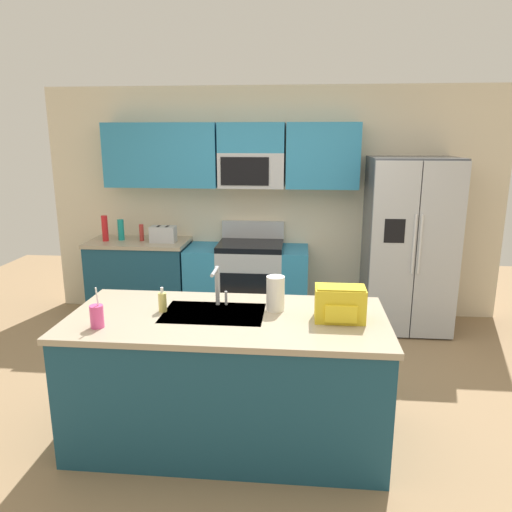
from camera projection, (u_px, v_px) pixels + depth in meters
name	position (u px, v px, depth m)	size (l,w,h in m)	color
ground_plane	(254.00, 402.00, 3.88)	(9.00, 9.00, 0.00)	#997A56
kitchen_wall_unit	(259.00, 189.00, 5.55)	(5.20, 0.43, 2.60)	beige
back_counter	(141.00, 278.00, 5.64)	(1.13, 0.63, 0.90)	navy
range_oven	(247.00, 282.00, 5.53)	(1.36, 0.61, 1.10)	#B7BABF
refrigerator	(408.00, 245.00, 5.19)	(0.90, 0.76, 1.85)	#4C4F54
island_counter	(228.00, 377.00, 3.33)	(2.11, 0.97, 0.90)	navy
toaster	(163.00, 234.00, 5.44)	(0.28, 0.16, 0.18)	#B7BABF
pepper_mill	(142.00, 233.00, 5.51)	(0.05, 0.05, 0.19)	#B2332D
bottle_red	(105.00, 228.00, 5.48)	(0.07, 0.07, 0.29)	red
bottle_teal	(121.00, 230.00, 5.54)	(0.07, 0.07, 0.24)	teal
sink_faucet	(217.00, 283.00, 3.38)	(0.08, 0.21, 0.28)	#B7BABF
drink_cup_pink	(97.00, 316.00, 3.02)	(0.08, 0.08, 0.26)	#EA4C93
soap_dispenser	(162.00, 302.00, 3.30)	(0.06, 0.06, 0.17)	#D8CC66
paper_towel_roll	(275.00, 293.00, 3.31)	(0.12, 0.12, 0.24)	white
backpack	(340.00, 303.00, 3.13)	(0.32, 0.22, 0.23)	yellow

